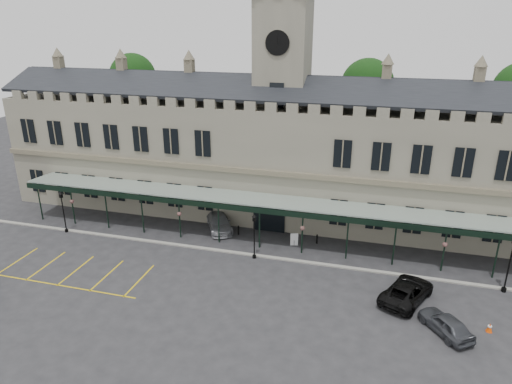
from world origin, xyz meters
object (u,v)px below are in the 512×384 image
(traffic_cone, at_px, (490,328))
(car_taxi, at_px, (219,222))
(clock_tower, at_px, (282,92))
(car_van, at_px, (407,291))
(lamp_post_left, at_px, (63,208))
(lamp_post_right, at_px, (511,259))
(car_right_a, at_px, (446,324))
(station_building, at_px, (281,156))
(lamp_post_mid, at_px, (254,232))
(sign_board, at_px, (294,240))

(traffic_cone, height_order, car_taxi, car_taxi)
(clock_tower, distance_m, car_van, 22.79)
(lamp_post_left, height_order, lamp_post_right, lamp_post_right)
(traffic_cone, relative_size, car_van, 0.12)
(car_right_a, bearing_deg, traffic_cone, 161.02)
(clock_tower, bearing_deg, lamp_post_left, -151.26)
(station_building, height_order, car_right_a, station_building)
(car_taxi, bearing_deg, traffic_cone, -53.01)
(lamp_post_mid, bearing_deg, station_building, 90.44)
(lamp_post_left, relative_size, traffic_cone, 6.64)
(station_building, xyz_separation_m, car_right_a, (15.43, -17.35, -5.76))
(traffic_cone, bearing_deg, clock_tower, 138.06)
(station_building, height_order, car_taxi, station_building)
(lamp_post_left, distance_m, car_right_a, 35.71)
(lamp_post_left, relative_size, lamp_post_mid, 1.02)
(station_building, relative_size, lamp_post_mid, 14.01)
(car_right_a, bearing_deg, sign_board, -75.11)
(clock_tower, xyz_separation_m, lamp_post_mid, (0.08, -10.88, -10.57))
(station_building, xyz_separation_m, car_van, (13.00, -13.99, -5.70))
(car_taxi, distance_m, car_van, 19.73)
(traffic_cone, bearing_deg, station_building, 138.21)
(car_van, bearing_deg, lamp_post_mid, 11.30)
(car_taxi, bearing_deg, lamp_post_left, 169.24)
(lamp_post_left, height_order, lamp_post_mid, lamp_post_left)
(sign_board, bearing_deg, traffic_cone, -46.96)
(lamp_post_right, height_order, car_taxi, lamp_post_right)
(lamp_post_right, xyz_separation_m, sign_board, (-17.39, 3.31, -2.33))
(clock_tower, xyz_separation_m, traffic_cone, (18.38, -16.51, -12.79))
(lamp_post_left, distance_m, car_van, 32.81)
(lamp_post_right, height_order, car_right_a, lamp_post_right)
(lamp_post_mid, height_order, sign_board, lamp_post_mid)
(clock_tower, relative_size, car_van, 4.46)
(lamp_post_right, bearing_deg, car_taxi, 169.22)
(traffic_cone, bearing_deg, car_right_a, -162.57)
(lamp_post_right, bearing_deg, clock_tower, 152.07)
(car_taxi, distance_m, car_right_a, 23.42)
(sign_board, bearing_deg, station_building, 95.77)
(lamp_post_left, bearing_deg, lamp_post_mid, -0.41)
(lamp_post_mid, height_order, car_right_a, lamp_post_mid)
(sign_board, xyz_separation_m, car_right_a, (12.37, -9.91, 0.10))
(car_taxi, xyz_separation_m, car_right_a, (20.43, -11.45, -0.06))
(lamp_post_right, bearing_deg, car_van, -156.48)
(station_building, height_order, lamp_post_right, station_building)
(car_van, bearing_deg, lamp_post_right, -131.27)
(station_building, relative_size, sign_board, 48.33)
(sign_board, bearing_deg, lamp_post_right, -27.34)
(station_building, relative_size, car_taxi, 11.29)
(car_right_a, bearing_deg, lamp_post_mid, -59.55)
(station_building, relative_size, clock_tower, 2.42)
(lamp_post_left, relative_size, car_taxi, 0.82)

